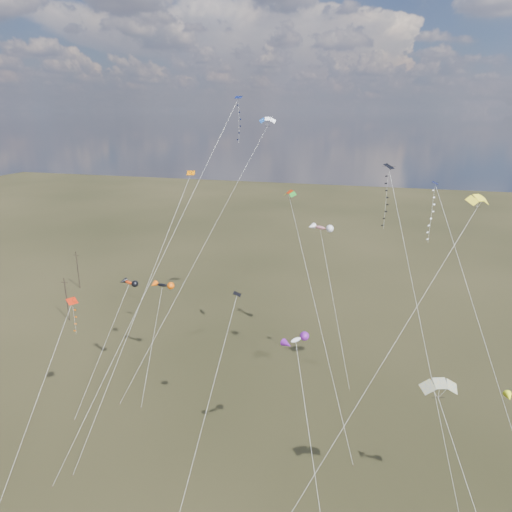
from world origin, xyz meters
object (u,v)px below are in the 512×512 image
(utility_pole_near, at_px, (67,299))
(utility_pole_far, at_px, (78,269))
(novelty_black_orange, at_px, (162,285))
(parafoil_yellow, at_px, (478,200))
(diamond_black_high, at_px, (389,210))

(utility_pole_near, distance_m, utility_pole_far, 16.12)
(utility_pole_far, height_order, novelty_black_orange, novelty_black_orange)
(parafoil_yellow, bearing_deg, novelty_black_orange, 174.95)
(utility_pole_near, height_order, parafoil_yellow, parafoil_yellow)
(utility_pole_near, height_order, diamond_black_high, diamond_black_high)
(utility_pole_near, xyz_separation_m, parafoil_yellow, (61.17, -12.97, 23.11))
(utility_pole_near, height_order, utility_pole_far, same)
(diamond_black_high, xyz_separation_m, novelty_black_orange, (-28.86, 2.87, -12.72))
(utility_pole_far, bearing_deg, parafoil_yellow, -21.30)
(diamond_black_high, relative_size, novelty_black_orange, 2.26)
(utility_pole_far, bearing_deg, utility_pole_near, -60.26)
(utility_pole_far, distance_m, parafoil_yellow, 77.75)
(diamond_black_high, bearing_deg, novelty_black_orange, 174.32)
(utility_pole_far, bearing_deg, novelty_black_orange, -36.51)
(utility_pole_far, height_order, parafoil_yellow, parafoil_yellow)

